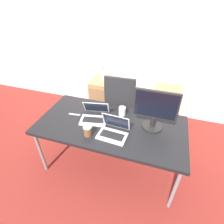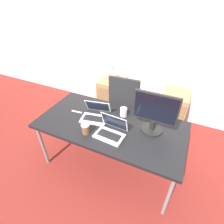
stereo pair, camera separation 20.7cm
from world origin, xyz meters
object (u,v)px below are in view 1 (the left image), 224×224
cabinet_right (165,106)px  laptop_left (94,116)px  water_bottle (103,74)px  laptop_right (113,131)px  office_chair (121,111)px  cabinet_left (104,96)px  monitor (155,110)px  mouse (126,126)px  coffee_cup_brown (88,131)px  coffee_cup_white (122,111)px

cabinet_right → laptop_left: laptop_left is taller
water_bottle → laptop_right: (0.63, -1.39, -0.01)m
office_chair → cabinet_left: office_chair is taller
monitor → mouse: 0.39m
monitor → cabinet_left: bearing=132.6°
cabinet_right → monitor: monitor is taller
office_chair → laptop_left: bearing=-104.4°
coffee_cup_brown → laptop_left: bearing=98.3°
laptop_left → laptop_right: 0.37m
water_bottle → monitor: (1.03, -1.13, 0.19)m
cabinet_left → water_bottle: water_bottle is taller
cabinet_left → mouse: mouse is taller
office_chair → laptop_right: bearing=-81.2°
cabinet_left → water_bottle: 0.46m
monitor → coffee_cup_white: size_ratio=4.22×
monitor → mouse: (-0.30, -0.10, -0.23)m
office_chair → cabinet_right: (0.67, 0.51, -0.09)m
water_bottle → cabinet_left: bearing=-90.0°
laptop_left → mouse: (0.41, -0.03, -0.03)m
office_chair → laptop_right: size_ratio=3.31×
office_chair → cabinet_right: size_ratio=1.62×
laptop_left → laptop_right: bearing=-31.9°
mouse → laptop_left: bearing=175.7°
cabinet_right → monitor: size_ratio=1.40×
cabinet_left → laptop_right: 1.59m
cabinet_left → coffee_cup_white: size_ratio=5.93×
office_chair → water_bottle: bearing=134.1°
cabinet_right → cabinet_left: bearing=180.0°
office_chair → laptop_left: (-0.18, -0.68, 0.36)m
monitor → coffee_cup_brown: bearing=-151.5°
monitor → coffee_cup_brown: size_ratio=4.02×
office_chair → mouse: bearing=-71.8°
coffee_cup_white → water_bottle: bearing=121.9°
coffee_cup_white → monitor: bearing=-16.4°
laptop_left → laptop_right: laptop_right is taller
office_chair → monitor: 0.99m
cabinet_right → coffee_cup_white: size_ratio=5.93×
cabinet_right → coffee_cup_white: 1.23m
cabinet_left → mouse: (0.73, -1.22, 0.42)m
cabinet_right → mouse: bearing=-109.7°
water_bottle → office_chair: bearing=-45.9°
cabinet_left → laptop_right: laptop_right is taller
water_bottle → laptop_left: 1.24m
monitor → water_bottle: bearing=132.5°
coffee_cup_white → cabinet_right: bearing=61.7°
cabinet_right → water_bottle: 1.26m
water_bottle → coffee_cup_white: water_bottle is taller
laptop_left → monitor: size_ratio=0.73×
laptop_left → mouse: laptop_left is taller
cabinet_left → cabinet_right: (1.17, 0.00, 0.00)m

